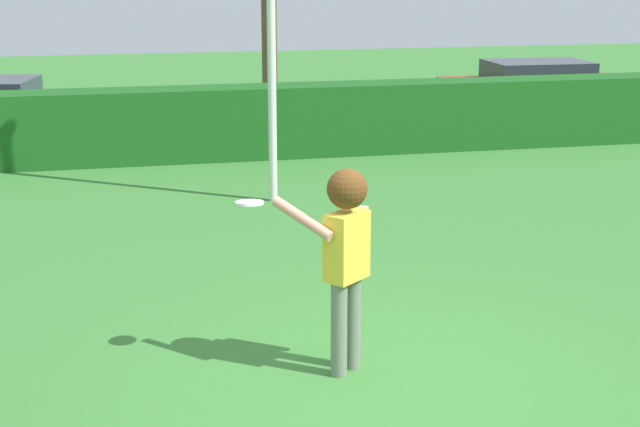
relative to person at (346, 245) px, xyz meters
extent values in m
plane|color=#3B7C34|center=(0.27, -0.32, -1.14)|extent=(60.00, 60.00, 0.00)
cylinder|color=slate|center=(-0.07, -0.07, -0.72)|extent=(0.14, 0.14, 0.84)
cylinder|color=slate|center=(0.08, 0.06, -0.72)|extent=(0.14, 0.14, 0.84)
cube|color=yellow|center=(0.01, -0.01, -0.01)|extent=(0.43, 0.41, 0.58)
cylinder|color=tan|center=(-0.35, 0.06, 0.23)|extent=(0.46, 0.53, 0.30)
cylinder|color=tan|center=(0.19, 0.14, -0.03)|extent=(0.09, 0.09, 0.62)
sphere|color=tan|center=(0.01, -0.01, 0.45)|extent=(0.22, 0.22, 0.22)
sphere|color=#543214|center=(0.01, -0.01, 0.48)|extent=(0.34, 0.34, 0.34)
cylinder|color=white|center=(-0.76, 0.33, 0.32)|extent=(0.25, 0.25, 0.04)
cube|color=#1A571B|center=(0.27, 9.35, -0.50)|extent=(24.01, 0.90, 1.27)
cylinder|color=black|center=(-2.71, 12.27, -0.84)|extent=(0.61, 0.21, 0.60)
cylinder|color=black|center=(-3.04, 10.60, -0.84)|extent=(0.61, 0.21, 0.60)
cube|color=#B21E1E|center=(7.65, 12.45, -0.57)|extent=(4.24, 1.80, 0.55)
cube|color=#2D333D|center=(7.65, 12.45, -0.09)|extent=(2.24, 1.62, 0.40)
cylinder|color=black|center=(9.14, 13.26, -0.84)|extent=(0.60, 0.11, 0.60)
cylinder|color=black|center=(9.10, 11.56, -0.84)|extent=(0.60, 0.11, 0.60)
cylinder|color=black|center=(6.20, 13.33, -0.84)|extent=(0.60, 0.11, 0.60)
cylinder|color=black|center=(6.16, 11.63, -0.84)|extent=(0.60, 0.11, 0.60)
cylinder|color=brown|center=(1.79, 13.97, 0.87)|extent=(0.35, 0.35, 4.01)
camera|label=1|loc=(-1.89, -7.31, 2.29)|focal=53.09mm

